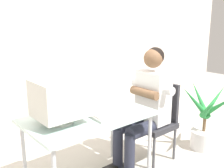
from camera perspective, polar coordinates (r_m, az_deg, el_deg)
name	(u,v)px	position (r m, az deg, el deg)	size (l,w,h in m)	color
wall_back	(44,25)	(3.69, -14.26, 12.10)	(8.00, 0.10, 3.00)	beige
desk	(89,121)	(2.50, -4.92, -7.95)	(1.17, 0.70, 0.72)	#B7B7BC
crt_monitor	(60,98)	(2.27, -10.94, -2.98)	(0.42, 0.36, 0.38)	silver
keyboard	(93,113)	(2.49, -3.98, -6.17)	(0.18, 0.48, 0.03)	silver
office_chair	(157,117)	(3.12, 9.60, -7.04)	(0.41, 0.41, 0.88)	#4C4C51
person_seated	(146,104)	(2.91, 7.26, -4.14)	(0.72, 0.55, 1.29)	silver
potted_plant	(205,124)	(3.51, 19.14, -8.04)	(0.74, 0.72, 0.84)	silver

